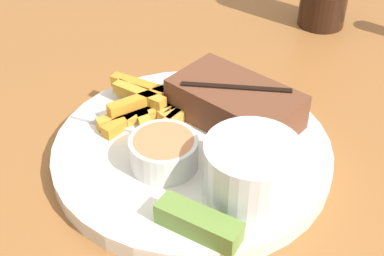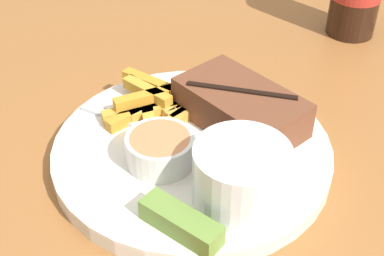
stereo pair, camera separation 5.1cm
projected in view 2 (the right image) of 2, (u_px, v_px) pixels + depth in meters
The scene contains 8 objects.
dining_table at pixel (192, 207), 0.57m from camera, with size 1.37×1.12×0.72m.
dinner_plate at pixel (192, 151), 0.52m from camera, with size 0.27×0.27×0.02m.
steak_portion at pixel (240, 107), 0.53m from camera, with size 0.14×0.10×0.04m.
fries_pile at pixel (159, 102), 0.56m from camera, with size 0.10×0.12×0.02m.
coleslaw_cup at pixel (238, 174), 0.44m from camera, with size 0.08×0.08×0.05m.
dipping_sauce_cup at pixel (160, 149), 0.49m from camera, with size 0.06×0.06×0.03m.
pickle_spear at pixel (181, 223), 0.43m from camera, with size 0.07×0.05×0.02m.
fork_utensil at pixel (131, 122), 0.54m from camera, with size 0.12×0.08×0.00m.
Camera 2 is at (0.35, -0.19, 1.07)m, focal length 50.00 mm.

